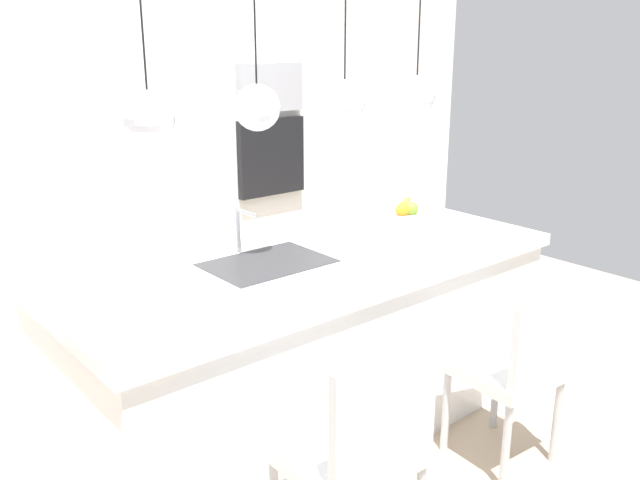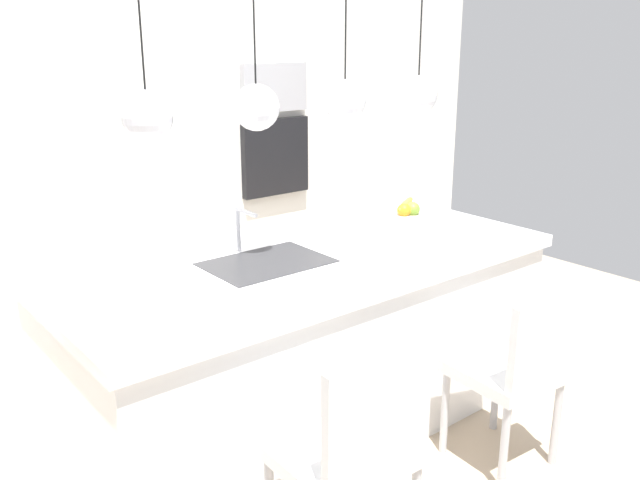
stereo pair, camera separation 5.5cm
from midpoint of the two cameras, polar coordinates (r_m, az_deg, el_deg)
The scene contains 14 objects.
floor at distance 3.63m, azimuth -1.70°, elevation -14.55°, with size 6.60×6.60×0.00m, color tan.
back_wall at distance 4.55m, azimuth -15.00°, elevation 8.86°, with size 6.00×0.10×2.60m, color silver.
kitchen_island at distance 3.42m, azimuth -1.76°, elevation -8.19°, with size 2.43×1.15×0.88m.
sink_basin at distance 3.13m, azimuth -4.96°, elevation -2.03°, with size 0.56×0.40×0.02m, color #2D2D30.
faucet at distance 3.26m, azimuth -7.19°, elevation 1.37°, with size 0.02×0.17×0.22m.
fruit_bowl at distance 3.76m, azimuth 6.81°, elevation 1.92°, with size 0.28×0.28×0.15m.
microwave at distance 4.94m, azimuth -4.66°, elevation 12.75°, with size 0.54×0.08×0.34m, color #9E9EA3.
oven at distance 5.00m, azimuth -4.52°, elevation 7.03°, with size 0.56×0.08×0.56m, color black.
chair_near at distance 2.50m, azimuth 2.75°, elevation -17.02°, with size 0.49×0.43×0.90m.
chair_middle at distance 3.15m, azimuth 15.79°, elevation -10.20°, with size 0.44×0.44×0.86m.
pendant_light_left at distance 2.71m, azimuth -14.86°, elevation 10.12°, with size 0.20×0.20×0.80m.
pendant_light_center_left at distance 2.96m, azimuth -5.88°, elevation 11.11°, with size 0.20×0.20×0.80m.
pendant_light_center_right at distance 3.27m, azimuth 1.60°, elevation 11.74°, with size 0.20×0.20×0.80m.
pendant_light_right at distance 3.62m, azimuth 7.73°, elevation 12.10°, with size 0.20×0.20×0.80m.
Camera 1 is at (-1.93, -2.42, 1.89)m, focal length 37.81 mm.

